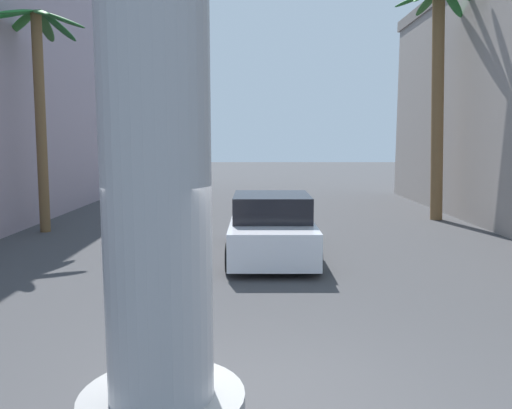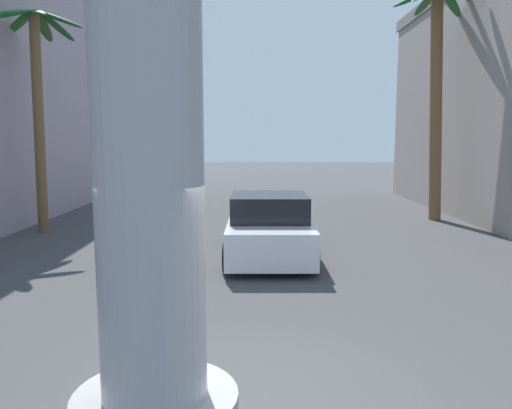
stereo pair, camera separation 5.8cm
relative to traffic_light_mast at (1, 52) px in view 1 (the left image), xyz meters
name	(u,v)px [view 1 (the left image)]	position (x,y,z in m)	size (l,w,h in m)	color
ground_plane	(255,233)	(4.92, 5.06, -4.53)	(93.11, 93.11, 0.00)	#424244
traffic_light_mast	(1,52)	(0.00, 0.00, 0.00)	(5.40, 0.32, 6.47)	#333333
car_lead	(269,228)	(5.25, 2.14, -3.83)	(2.07, 4.63, 1.56)	black
palm_tree_mid_right	(436,80)	(11.21, 7.75, 0.36)	(3.05, 3.03, 8.05)	brown
palm_tree_mid_left	(37,83)	(-1.62, 5.36, 0.01)	(2.68, 2.71, 6.73)	brown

